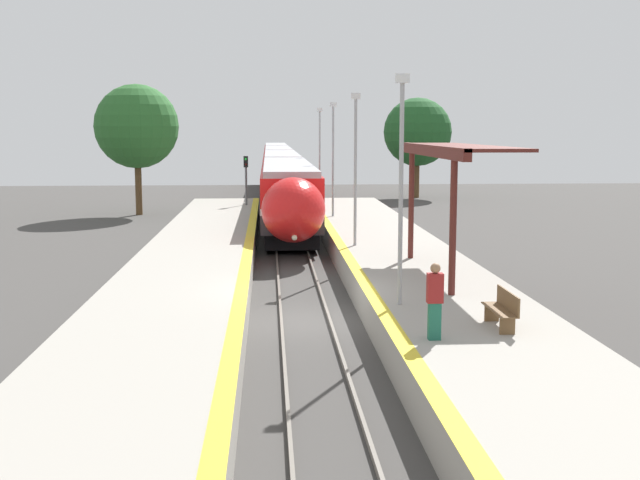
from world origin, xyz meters
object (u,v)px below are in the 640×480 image
at_px(train, 280,168).
at_px(lamppost_near, 401,176).
at_px(person_waiting, 435,300).
at_px(lamppost_far, 333,152).
at_px(lamppost_farthest, 320,148).
at_px(platform_bench, 503,308).
at_px(railway_signal, 246,181).
at_px(lamppost_mid, 355,160).

xyz_separation_m(train, lamppost_near, (2.47, -51.78, 2.28)).
xyz_separation_m(person_waiting, lamppost_far, (-0.18, 26.18, 2.57)).
bearing_deg(lamppost_far, train, 94.81).
bearing_deg(lamppost_farthest, person_waiting, -89.73).
relative_size(person_waiting, lamppost_farthest, 0.28).
relative_size(lamppost_far, lamppost_farthest, 1.00).
height_order(platform_bench, lamppost_farthest, lamppost_farthest).
distance_m(platform_bench, person_waiting, 2.16).
height_order(train, person_waiting, train).
bearing_deg(lamppost_near, train, 92.73).
relative_size(train, lamppost_near, 13.07).
bearing_deg(railway_signal, lamppost_far, -54.56).
xyz_separation_m(person_waiting, lamppost_mid, (-0.18, 14.96, 2.57)).
distance_m(railway_signal, lamppost_farthest, 6.83).
distance_m(person_waiting, lamppost_far, 26.31).
bearing_deg(train, lamppost_far, -85.19).
relative_size(person_waiting, lamppost_mid, 0.28).
height_order(person_waiting, railway_signal, railway_signal).
relative_size(train, lamppost_far, 13.07).
distance_m(train, lamppost_far, 29.52).
xyz_separation_m(train, lamppost_far, (2.47, -29.33, 2.28)).
bearing_deg(person_waiting, lamppost_farthest, 90.27).
bearing_deg(lamppost_far, lamppost_farthest, 90.00).
bearing_deg(lamppost_far, platform_bench, -85.34).
relative_size(railway_signal, lamppost_farthest, 0.66).
height_order(person_waiting, lamppost_mid, lamppost_mid).
relative_size(train, lamppost_farthest, 13.07).
xyz_separation_m(railway_signal, lamppost_mid, (4.92, -18.14, 1.98)).
bearing_deg(platform_bench, lamppost_near, 126.76).
height_order(train, lamppost_near, lamppost_near).
distance_m(train, lamppost_mid, 40.69).
height_order(platform_bench, railway_signal, railway_signal).
height_order(platform_bench, lamppost_mid, lamppost_mid).
height_order(railway_signal, lamppost_far, lamppost_far).
bearing_deg(person_waiting, lamppost_far, 90.39).
height_order(train, lamppost_farthest, lamppost_farthest).
distance_m(platform_bench, lamppost_mid, 14.44).
bearing_deg(platform_bench, lamppost_far, 94.66).
bearing_deg(lamppost_mid, person_waiting, -89.31).
height_order(platform_bench, lamppost_far, lamppost_far).
height_order(person_waiting, lamppost_far, lamppost_far).
distance_m(lamppost_mid, lamppost_far, 11.22).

